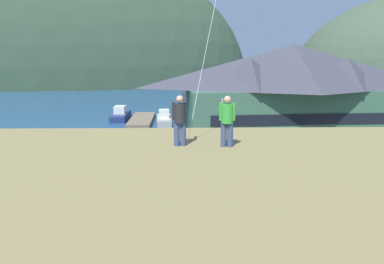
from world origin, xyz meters
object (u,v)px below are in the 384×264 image
parked_car_lone_by_shed (384,169)px  parking_light_pole (222,130)px  moored_boat_outer_mooring (164,119)px  person_companion (227,120)px  wharf_dock (142,120)px  parked_car_front_row_end (149,180)px  parked_car_mid_row_far (222,174)px  parked_car_back_row_right (292,176)px  harbor_lodge (292,90)px  moored_boat_wharfside (121,115)px  person_kite_flyer (180,118)px

parked_car_lone_by_shed → parking_light_pole: bearing=167.1°
moored_boat_outer_mooring → person_companion: 43.56m
wharf_dock → parked_car_front_row_end: 29.70m
parked_car_front_row_end → person_companion: bearing=-74.5°
parked_car_mid_row_far → parked_car_back_row_right: same height
harbor_lodge → wharf_dock: size_ratio=2.30×
harbor_lodge → moored_boat_wharfside: 27.08m
parked_car_lone_by_shed → person_companion: person_companion is taller
parking_light_pole → moored_boat_wharfside: bearing=115.3°
wharf_dock → moored_boat_outer_mooring: bearing=-20.7°
wharf_dock → harbor_lodge: bearing=-33.3°
parked_car_lone_by_shed → parked_car_mid_row_far: bearing=-175.6°
parked_car_front_row_end → wharf_dock: bearing=96.9°
person_kite_flyer → parked_car_lone_by_shed: bearing=45.9°
parked_car_mid_row_far → parked_car_front_row_end: size_ratio=1.03×
moored_boat_outer_mooring → parked_car_front_row_end: (0.23, -28.22, 0.34)m
moored_boat_outer_mooring → harbor_lodge: bearing=-35.7°
parked_car_mid_row_far → parked_car_back_row_right: (5.25, -0.41, 0.00)m
parked_car_back_row_right → parking_light_pole: bearing=138.8°
parked_car_mid_row_far → person_companion: 17.24m
person_kite_flyer → harbor_lodge: bearing=68.4°
person_companion → wharf_dock: bearing=99.8°
parked_car_mid_row_far → parked_car_lone_by_shed: size_ratio=1.00×
parked_car_lone_by_shed → person_companion: size_ratio=2.48×
moored_boat_outer_mooring → parked_car_lone_by_shed: bearing=-54.3°
parked_car_front_row_end → moored_boat_outer_mooring: bearing=90.5°
wharf_dock → moored_boat_wharfside: moored_boat_wharfside is taller
harbor_lodge → moored_boat_wharfside: bearing=145.9°
moored_boat_outer_mooring → parked_car_front_row_end: size_ratio=1.51×
parked_car_front_row_end → harbor_lodge: bearing=49.1°
harbor_lodge → moored_boat_wharfside: harbor_lodge is taller
parked_car_front_row_end → person_kite_flyer: size_ratio=2.26×
parked_car_front_row_end → parked_car_lone_by_shed: 18.59m
wharf_dock → moored_boat_wharfside: (-3.47, 2.72, 0.37)m
moored_boat_wharfside → parked_car_back_row_right: moored_boat_wharfside is taller
parked_car_lone_by_shed → parking_light_pole: (-12.67, 2.91, 2.68)m
parked_car_lone_by_shed → parking_light_pole: parking_light_pole is taller
parking_light_pole → person_companion: size_ratio=3.58×
wharf_dock → parking_light_pole: (9.34, -24.37, 3.39)m
parked_car_back_row_right → parked_car_mid_row_far: bearing=175.5°
parked_car_mid_row_far → parked_car_front_row_end: 5.60m
wharf_dock → person_kite_flyer: bearing=-82.2°
moored_boat_wharfside → parked_car_mid_row_far: moored_boat_wharfside is taller
wharf_dock → parking_light_pole: size_ratio=1.83×
wharf_dock → moored_boat_wharfside: size_ratio=1.61×
person_companion → person_kite_flyer: bearing=173.8°
harbor_lodge → moored_boat_wharfside: (-22.01, 14.91, -5.15)m
parking_light_pole → person_companion: (-1.76, -19.62, 4.26)m
parking_light_pole → person_companion: bearing=-95.1°
harbor_lodge → parked_car_mid_row_far: 19.31m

